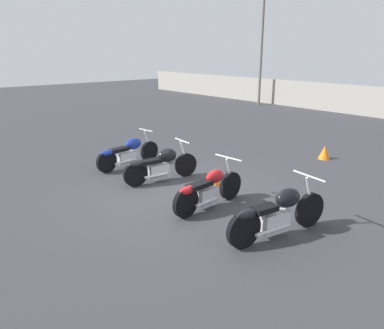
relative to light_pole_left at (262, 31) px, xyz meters
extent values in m
plane|color=#38383D|center=(8.48, -12.84, -4.23)|extent=(60.00, 60.00, 0.00)
cylinder|color=slate|center=(0.00, 0.00, -0.77)|extent=(0.16, 0.16, 6.91)
cylinder|color=black|center=(5.77, -11.86, -3.93)|extent=(0.17, 0.61, 0.60)
cylinder|color=black|center=(5.93, -13.35, -3.93)|extent=(0.17, 0.61, 0.60)
cube|color=silver|center=(5.86, -12.68, -3.96)|extent=(0.26, 0.56, 0.33)
ellipsoid|color=navy|center=(5.83, -12.42, -3.60)|extent=(0.33, 0.54, 0.32)
cube|color=black|center=(5.89, -12.93, -3.68)|extent=(0.30, 0.57, 0.10)
ellipsoid|color=navy|center=(5.93, -13.30, -3.69)|extent=(0.25, 0.46, 0.16)
cylinder|color=silver|center=(5.78, -11.96, -3.28)|extent=(0.59, 0.10, 0.04)
cylinder|color=silver|center=(5.77, -11.91, -3.60)|extent=(0.08, 0.25, 0.63)
cylinder|color=silver|center=(6.00, -12.81, -4.02)|extent=(0.14, 0.68, 0.07)
cylinder|color=black|center=(7.54, -11.92, -3.92)|extent=(0.18, 0.62, 0.61)
cylinder|color=black|center=(7.35, -13.33, -3.92)|extent=(0.18, 0.62, 0.61)
cube|color=silver|center=(7.44, -12.70, -3.95)|extent=(0.27, 0.54, 0.34)
ellipsoid|color=black|center=(7.47, -12.46, -3.58)|extent=(0.36, 0.53, 0.35)
cube|color=black|center=(7.40, -12.94, -3.67)|extent=(0.31, 0.58, 0.10)
ellipsoid|color=black|center=(7.36, -13.28, -3.68)|extent=(0.26, 0.46, 0.16)
cylinder|color=silver|center=(7.53, -12.02, -3.27)|extent=(0.68, 0.13, 0.04)
cylinder|color=silver|center=(7.53, -11.97, -3.59)|extent=(0.08, 0.25, 0.64)
cylinder|color=silver|center=(7.54, -12.86, -4.01)|extent=(0.15, 0.62, 0.07)
cylinder|color=black|center=(9.39, -12.17, -3.92)|extent=(0.15, 0.63, 0.62)
cylinder|color=black|center=(9.49, -13.52, -3.92)|extent=(0.15, 0.63, 0.62)
cube|color=silver|center=(9.44, -12.91, -3.95)|extent=(0.24, 0.50, 0.34)
ellipsoid|color=red|center=(9.43, -12.68, -3.58)|extent=(0.28, 0.49, 0.29)
cube|color=black|center=(9.46, -13.14, -3.65)|extent=(0.28, 0.61, 0.10)
ellipsoid|color=red|center=(9.49, -13.47, -3.67)|extent=(0.23, 0.45, 0.16)
cylinder|color=silver|center=(9.40, -12.27, -3.26)|extent=(0.72, 0.09, 0.04)
cylinder|color=silver|center=(9.39, -12.22, -3.59)|extent=(0.07, 0.25, 0.64)
cylinder|color=silver|center=(9.57, -13.04, -4.01)|extent=(0.11, 0.59, 0.07)
cylinder|color=black|center=(11.28, -12.02, -3.90)|extent=(0.20, 0.66, 0.66)
cylinder|color=black|center=(11.03, -13.55, -3.90)|extent=(0.20, 0.66, 0.66)
cube|color=silver|center=(11.14, -12.86, -3.93)|extent=(0.29, 0.58, 0.36)
ellipsoid|color=black|center=(11.18, -12.60, -3.54)|extent=(0.37, 0.55, 0.35)
cube|color=black|center=(11.10, -13.12, -3.62)|extent=(0.31, 0.48, 0.10)
ellipsoid|color=black|center=(11.04, -13.50, -3.64)|extent=(0.27, 0.47, 0.16)
cylinder|color=silver|center=(11.26, -12.12, -3.22)|extent=(0.74, 0.15, 0.04)
cylinder|color=silver|center=(11.27, -12.07, -3.56)|extent=(0.09, 0.26, 0.66)
cylinder|color=silver|center=(11.23, -13.03, -4.00)|extent=(0.19, 0.75, 0.07)
cone|color=orange|center=(8.55, -11.86, -4.01)|extent=(0.34, 0.34, 0.43)
cone|color=orange|center=(9.01, -7.69, -4.02)|extent=(0.35, 0.35, 0.41)
camera|label=1|loc=(14.73, -17.81, -1.06)|focal=35.00mm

